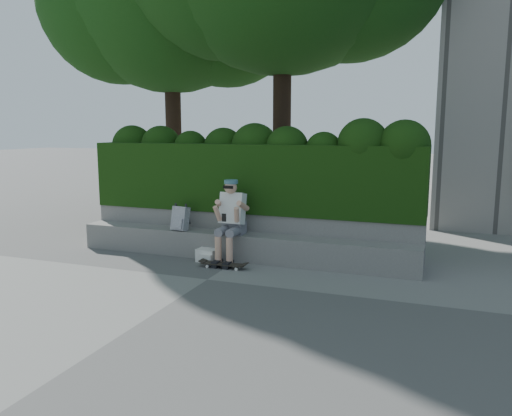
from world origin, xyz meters
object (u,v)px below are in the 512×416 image
at_px(skateboard, 223,264).
at_px(backpack_plaid, 180,218).
at_px(person, 231,218).
at_px(backpack_ground, 207,255).

xyz_separation_m(skateboard, backpack_plaid, (-1.04, 0.50, 0.60)).
bearing_deg(skateboard, backpack_plaid, 152.24).
distance_m(person, backpack_ground, 0.76).
xyz_separation_m(person, backpack_plaid, (-1.00, 0.08, -0.09)).
bearing_deg(skateboard, person, 92.95).
bearing_deg(person, backpack_ground, -158.30).
height_order(person, backpack_plaid, person).
bearing_deg(person, skateboard, -84.83).
distance_m(skateboard, backpack_plaid, 1.30).
bearing_deg(backpack_plaid, person, 4.77).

